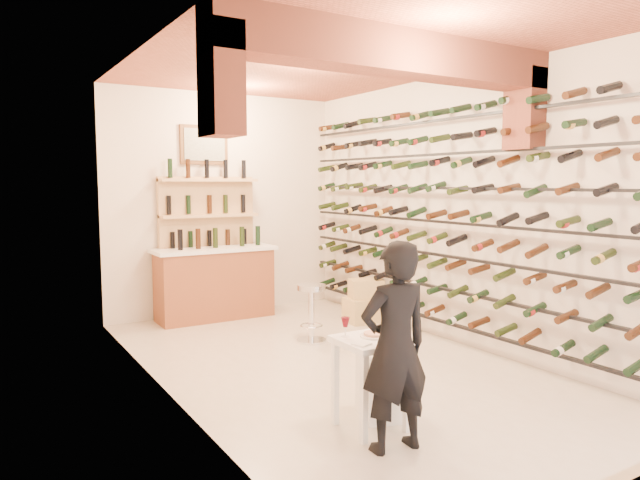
{
  "coord_description": "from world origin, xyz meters",
  "views": [
    {
      "loc": [
        -3.24,
        -5.0,
        1.92
      ],
      "look_at": [
        0.0,
        0.3,
        1.3
      ],
      "focal_mm": 32.57,
      "sensor_mm": 36.0,
      "label": 1
    }
  ],
  "objects_px": {
    "tasting_table": "(370,354)",
    "chrome_barstool": "(311,309)",
    "wine_rack": "(445,214)",
    "back_counter": "(215,281)",
    "person": "(395,347)",
    "crate_lower": "(366,310)",
    "white_stool": "(386,385)"
  },
  "relations": [
    {
      "from": "tasting_table",
      "to": "chrome_barstool",
      "type": "bearing_deg",
      "value": 70.98
    },
    {
      "from": "white_stool",
      "to": "crate_lower",
      "type": "xyz_separation_m",
      "value": [
        1.77,
        2.72,
        -0.09
      ]
    },
    {
      "from": "person",
      "to": "chrome_barstool",
      "type": "distance_m",
      "value": 2.93
    },
    {
      "from": "back_counter",
      "to": "wine_rack",
      "type": "bearing_deg",
      "value": -55.34
    },
    {
      "from": "back_counter",
      "to": "person",
      "type": "height_order",
      "value": "person"
    },
    {
      "from": "white_stool",
      "to": "person",
      "type": "xyz_separation_m",
      "value": [
        -0.33,
        -0.51,
        0.5
      ]
    },
    {
      "from": "person",
      "to": "crate_lower",
      "type": "relative_size",
      "value": 2.73
    },
    {
      "from": "back_counter",
      "to": "crate_lower",
      "type": "xyz_separation_m",
      "value": [
        1.7,
        -1.27,
        -0.37
      ]
    },
    {
      "from": "white_stool",
      "to": "crate_lower",
      "type": "bearing_deg",
      "value": 56.94
    },
    {
      "from": "tasting_table",
      "to": "crate_lower",
      "type": "height_order",
      "value": "tasting_table"
    },
    {
      "from": "tasting_table",
      "to": "person",
      "type": "distance_m",
      "value": 0.43
    },
    {
      "from": "wine_rack",
      "to": "crate_lower",
      "type": "bearing_deg",
      "value": 95.45
    },
    {
      "from": "tasting_table",
      "to": "white_stool",
      "type": "relative_size",
      "value": 1.7
    },
    {
      "from": "chrome_barstool",
      "to": "crate_lower",
      "type": "xyz_separation_m",
      "value": [
        1.15,
        0.47,
        -0.24
      ]
    },
    {
      "from": "wine_rack",
      "to": "chrome_barstool",
      "type": "relative_size",
      "value": 8.17
    },
    {
      "from": "crate_lower",
      "to": "tasting_table",
      "type": "bearing_deg",
      "value": -125.44
    },
    {
      "from": "back_counter",
      "to": "chrome_barstool",
      "type": "xyz_separation_m",
      "value": [
        0.55,
        -1.75,
        -0.13
      ]
    },
    {
      "from": "wine_rack",
      "to": "tasting_table",
      "type": "relative_size",
      "value": 6.53
    },
    {
      "from": "wine_rack",
      "to": "person",
      "type": "bearing_deg",
      "value": -140.2
    },
    {
      "from": "wine_rack",
      "to": "chrome_barstool",
      "type": "xyz_separation_m",
      "value": [
        -1.28,
        0.9,
        -1.14
      ]
    },
    {
      "from": "chrome_barstool",
      "to": "person",
      "type": "bearing_deg",
      "value": -108.87
    },
    {
      "from": "white_stool",
      "to": "person",
      "type": "distance_m",
      "value": 0.79
    },
    {
      "from": "crate_lower",
      "to": "chrome_barstool",
      "type": "bearing_deg",
      "value": -157.71
    },
    {
      "from": "wine_rack",
      "to": "white_stool",
      "type": "xyz_separation_m",
      "value": [
        -1.9,
        -1.35,
        -1.29
      ]
    },
    {
      "from": "person",
      "to": "wine_rack",
      "type": "bearing_deg",
      "value": -135.43
    },
    {
      "from": "crate_lower",
      "to": "white_stool",
      "type": "bearing_deg",
      "value": -123.06
    },
    {
      "from": "person",
      "to": "crate_lower",
      "type": "bearing_deg",
      "value": -118.22
    },
    {
      "from": "back_counter",
      "to": "chrome_barstool",
      "type": "distance_m",
      "value": 1.84
    },
    {
      "from": "tasting_table",
      "to": "chrome_barstool",
      "type": "relative_size",
      "value": 1.25
    },
    {
      "from": "wine_rack",
      "to": "person",
      "type": "distance_m",
      "value": 3.0
    },
    {
      "from": "tasting_table",
      "to": "chrome_barstool",
      "type": "xyz_separation_m",
      "value": [
        0.87,
        2.37,
        -0.19
      ]
    },
    {
      "from": "chrome_barstool",
      "to": "wine_rack",
      "type": "bearing_deg",
      "value": -35.03
    }
  ]
}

